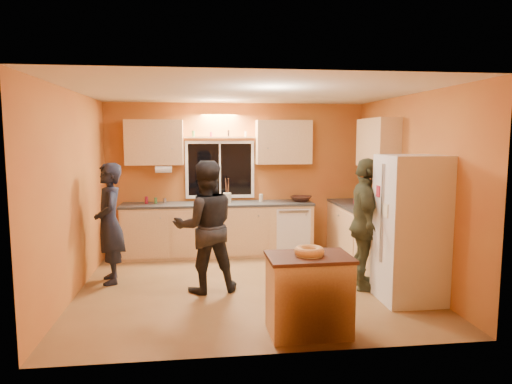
{
  "coord_description": "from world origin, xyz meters",
  "views": [
    {
      "loc": [
        -0.66,
        -5.99,
        2.01
      ],
      "look_at": [
        0.14,
        0.4,
        1.24
      ],
      "focal_mm": 32.0,
      "sensor_mm": 36.0,
      "label": 1
    }
  ],
  "objects": [
    {
      "name": "back_counter",
      "position": [
        0.01,
        1.7,
        0.45
      ],
      "size": [
        4.23,
        0.62,
        0.9
      ],
      "color": "tan",
      "rests_on": "ground"
    },
    {
      "name": "refrigerator",
      "position": [
        1.89,
        -0.8,
        0.9
      ],
      "size": [
        0.72,
        0.7,
        1.8
      ],
      "primitive_type": "cube",
      "color": "silver",
      "rests_on": "ground"
    },
    {
      "name": "potted_plant",
      "position": [
        2.01,
        -0.07,
        1.05
      ],
      "size": [
        0.28,
        0.24,
        0.31
      ],
      "primitive_type": "imported",
      "rotation": [
        0.0,
        0.0,
        -0.0
      ],
      "color": "gray",
      "rests_on": "right_counter"
    },
    {
      "name": "person_left",
      "position": [
        -1.9,
        0.39,
        0.83
      ],
      "size": [
        0.53,
        0.69,
        1.67
      ],
      "primitive_type": "imported",
      "rotation": [
        0.0,
        0.0,
        -1.33
      ],
      "color": "black",
      "rests_on": "ground"
    },
    {
      "name": "ground",
      "position": [
        0.0,
        0.0,
        0.0
      ],
      "size": [
        4.5,
        4.5,
        0.0
      ],
      "primitive_type": "plane",
      "color": "brown",
      "rests_on": "ground"
    },
    {
      "name": "person_center",
      "position": [
        -0.59,
        -0.14,
        0.86
      ],
      "size": [
        0.93,
        0.78,
        1.72
      ],
      "primitive_type": "imported",
      "rotation": [
        0.0,
        0.0,
        3.3
      ],
      "color": "black",
      "rests_on": "ground"
    },
    {
      "name": "utensil_crock",
      "position": [
        -0.2,
        1.71,
        0.99
      ],
      "size": [
        0.14,
        0.14,
        0.17
      ],
      "primitive_type": "cylinder",
      "color": "beige",
      "rests_on": "back_counter"
    },
    {
      "name": "island",
      "position": [
        0.43,
        -1.59,
        0.42
      ],
      "size": [
        0.86,
        0.59,
        0.82
      ],
      "rotation": [
        0.0,
        0.0,
        0.02
      ],
      "color": "tan",
      "rests_on": "ground"
    },
    {
      "name": "room_shell",
      "position": [
        0.12,
        0.41,
        1.62
      ],
      "size": [
        4.54,
        4.04,
        2.61
      ],
      "color": "#C37D32",
      "rests_on": "ground"
    },
    {
      "name": "right_counter",
      "position": [
        1.95,
        0.5,
        0.45
      ],
      "size": [
        0.62,
        1.84,
        0.9
      ],
      "color": "tan",
      "rests_on": "ground"
    },
    {
      "name": "mixing_bowl",
      "position": [
        1.1,
        1.73,
        0.94
      ],
      "size": [
        0.48,
        0.48,
        0.09
      ],
      "primitive_type": "imported",
      "rotation": [
        0.0,
        0.0,
        -0.41
      ],
      "color": "#331711",
      "rests_on": "back_counter"
    },
    {
      "name": "red_box",
      "position": [
        1.99,
        1.3,
        0.94
      ],
      "size": [
        0.17,
        0.13,
        0.07
      ],
      "primitive_type": "cube",
      "rotation": [
        0.0,
        0.0,
        -0.08
      ],
      "color": "maroon",
      "rests_on": "right_counter"
    },
    {
      "name": "person_right",
      "position": [
        1.5,
        -0.32,
        0.87
      ],
      "size": [
        0.64,
        1.09,
        1.74
      ],
      "primitive_type": "imported",
      "rotation": [
        0.0,
        0.0,
        1.35
      ],
      "color": "#323622",
      "rests_on": "ground"
    },
    {
      "name": "bundt_pastry",
      "position": [
        0.43,
        -1.59,
        0.87
      ],
      "size": [
        0.31,
        0.31,
        0.09
      ],
      "primitive_type": "torus",
      "color": "tan",
      "rests_on": "island"
    }
  ]
}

